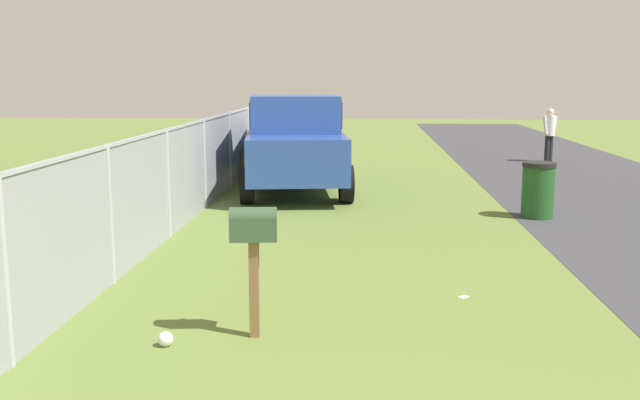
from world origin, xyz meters
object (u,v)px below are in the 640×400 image
trash_bin (538,190)px  pedestrian (550,131)px  mailbox (254,235)px  pickup_truck (294,140)px

trash_bin → pedestrian: size_ratio=0.63×
mailbox → pedestrian: bearing=-29.7°
mailbox → pickup_truck: (8.95, 0.50, 0.10)m
pickup_truck → trash_bin: 5.41m
pedestrian → mailbox: bearing=-58.8°
trash_bin → pedestrian: (8.56, -2.30, 0.40)m
pickup_truck → pedestrian: bearing=122.7°
pickup_truck → trash_bin: size_ratio=5.63×
mailbox → trash_bin: mailbox is taller
trash_bin → pedestrian: pedestrian is taller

